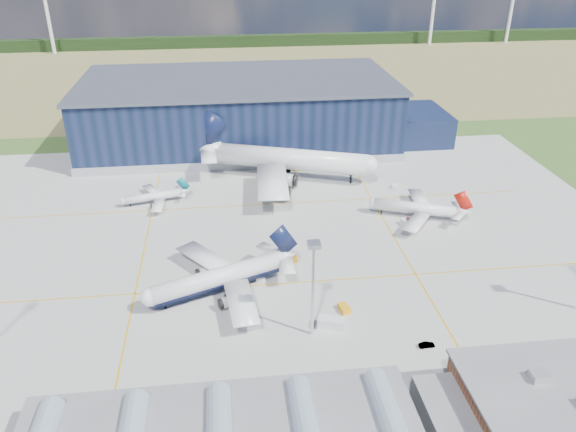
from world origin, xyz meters
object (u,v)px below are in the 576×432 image
object	(u,v)px
airliner_red	(415,202)
car_b	(427,345)
airliner_navy	(216,269)
gse_tug_b	(293,258)
airstair	(260,269)
gse_tug_a	(344,309)
hangar	(246,114)
gse_cart_b	(276,169)
gse_tug_c	(297,168)
airliner_widebody	(291,149)
car_a	(496,377)
airliner_regional	(152,193)
gse_van_b	(406,223)
gse_cart_a	(395,187)
light_mast_center	(313,274)
gse_van_a	(331,323)

from	to	relation	value
airliner_red	car_b	distance (m)	60.04
airliner_navy	gse_tug_b	distance (m)	24.25
airstair	car_b	xyz separation A→B (m)	(32.81, -32.22, -0.86)
car_b	gse_tug_a	bearing A→B (deg)	42.56
hangar	gse_tug_b	distance (m)	95.23
gse_cart_b	airliner_navy	bearing A→B (deg)	-161.59
gse_tug_c	car_b	bearing A→B (deg)	-83.83
airliner_widebody	car_a	bearing A→B (deg)	-55.46
airliner_navy	gse_tug_c	xyz separation A→B (m)	(29.46, 74.00, -6.09)
gse_tug_b	airstair	world-z (taller)	airstair
gse_tug_c	car_a	distance (m)	112.62
hangar	airliner_widebody	size ratio (longest dim) A/B	2.15
airliner_regional	gse_tug_b	world-z (taller)	airliner_regional
airliner_regional	gse_tug_c	distance (m)	54.17
airliner_regional	gse_van_b	size ratio (longest dim) A/B	5.46
car_b	gse_cart_b	bearing A→B (deg)	9.22
airliner_regional	gse_cart_b	distance (m)	47.32
airliner_widebody	gse_cart_a	size ratio (longest dim) A/B	23.75
airliner_regional	airstair	xyz separation A→B (m)	(30.67, -44.89, -2.30)
gse_tug_a	hangar	bearing A→B (deg)	86.63
airliner_red	gse_tug_c	world-z (taller)	airliner_red
hangar	light_mast_center	bearing A→B (deg)	-86.70
hangar	gse_tug_b	bearing A→B (deg)	-85.81
gse_tug_b	hangar	bearing A→B (deg)	95.14
gse_tug_c	airliner_widebody	bearing A→B (deg)	-116.44
hangar	airliner_red	bearing A→B (deg)	-57.88
airliner_red	airliner_widebody	bearing A→B (deg)	-24.45
light_mast_center	gse_tug_b	distance (m)	33.84
gse_tug_b	car_b	bearing A→B (deg)	-56.86
car_b	airliner_widebody	bearing A→B (deg)	7.49
gse_tug_c	car_b	distance (m)	100.10
airliner_regional	gse_tug_b	size ratio (longest dim) A/B	7.17
airliner_red	airstair	bearing A→B (deg)	49.00
airliner_widebody	gse_cart_a	xyz separation A→B (m)	(33.91, -12.95, -10.38)
airliner_red	car_a	bearing A→B (deg)	106.49
gse_van_a	airliner_navy	bearing A→B (deg)	75.71
gse_cart_b	gse_tug_a	bearing A→B (deg)	-140.39
light_mast_center	airstair	size ratio (longest dim) A/B	5.18
gse_van_a	gse_cart_a	world-z (taller)	gse_van_a
gse_tug_b	car_a	distance (m)	59.03
gse_tug_c	gse_cart_b	distance (m)	7.63
airliner_red	car_a	distance (m)	68.98
hangar	gse_van_b	world-z (taller)	hangar
light_mast_center	car_b	bearing A→B (deg)	-16.91
gse_van_b	gse_cart_b	xyz separation A→B (m)	(-33.82, 46.66, -0.32)
light_mast_center	gse_tug_a	bearing A→B (deg)	39.53
gse_tug_a	light_mast_center	bearing A→B (deg)	-151.54
car_a	gse_van_b	bearing A→B (deg)	-26.42
airliner_regional	car_b	distance (m)	99.93
airliner_navy	airstair	distance (m)	13.94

